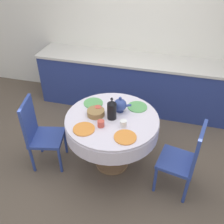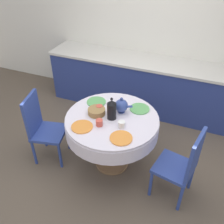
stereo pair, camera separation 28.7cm
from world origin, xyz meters
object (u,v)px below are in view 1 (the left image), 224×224
teapot (120,105)px  chair_left (186,158)px  coffee_carafe (112,110)px  chair_right (39,132)px

teapot → chair_left: bearing=-21.7°
chair_left → coffee_carafe: 0.98m
chair_right → teapot: 1.06m
chair_right → teapot: teapot is taller
chair_right → coffee_carafe: size_ratio=3.40×
chair_left → chair_right: size_ratio=1.00×
coffee_carafe → teapot: coffee_carafe is taller
chair_right → teapot: size_ratio=4.40×
chair_right → coffee_carafe: 0.98m
coffee_carafe → teapot: (0.06, 0.16, -0.03)m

